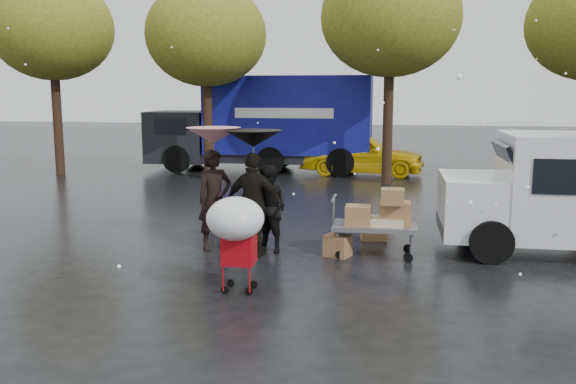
% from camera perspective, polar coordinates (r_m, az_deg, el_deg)
% --- Properties ---
extents(ground, '(90.00, 90.00, 0.00)m').
position_cam_1_polar(ground, '(10.66, -5.11, -6.74)').
color(ground, black).
rests_on(ground, ground).
extents(person_pink, '(0.82, 0.80, 1.89)m').
position_cam_1_polar(person_pink, '(11.50, -6.87, -0.74)').
color(person_pink, black).
rests_on(person_pink, ground).
extents(person_middle, '(1.00, 0.94, 1.62)m').
position_cam_1_polar(person_middle, '(11.26, -1.80, -1.58)').
color(person_middle, black).
rests_on(person_middle, ground).
extents(person_black, '(1.16, 0.62, 1.88)m').
position_cam_1_polar(person_black, '(11.01, -3.21, -1.16)').
color(person_black, black).
rests_on(person_black, ground).
extents(umbrella_pink, '(1.01, 1.01, 2.30)m').
position_cam_1_polar(umbrella_pink, '(11.35, -6.99, 5.24)').
color(umbrella_pink, '#4C4C4C').
rests_on(umbrella_pink, ground).
extents(umbrella_black, '(1.03, 1.03, 2.28)m').
position_cam_1_polar(umbrella_black, '(10.86, -3.27, 4.98)').
color(umbrella_black, '#4C4C4C').
rests_on(umbrella_black, ground).
extents(vendor_cart, '(1.52, 0.80, 1.27)m').
position_cam_1_polar(vendor_cart, '(11.07, 8.58, -2.33)').
color(vendor_cart, slate).
rests_on(vendor_cart, ground).
extents(shopping_cart, '(0.84, 0.84, 1.46)m').
position_cam_1_polar(shopping_cart, '(8.85, -4.89, -2.99)').
color(shopping_cart, '#B00A13').
rests_on(shopping_cart, ground).
extents(blue_truck, '(8.30, 2.60, 3.50)m').
position_cam_1_polar(blue_truck, '(22.82, -1.93, 6.40)').
color(blue_truck, navy).
rests_on(blue_truck, ground).
extents(box_ground_near, '(0.54, 0.49, 0.39)m').
position_cam_1_polar(box_ground_near, '(11.10, 4.68, -5.03)').
color(box_ground_near, brown).
rests_on(box_ground_near, ground).
extents(box_ground_far, '(0.55, 0.46, 0.38)m').
position_cam_1_polar(box_ground_far, '(12.41, 8.00, -3.56)').
color(box_ground_far, brown).
rests_on(box_ground_far, ground).
extents(yellow_taxi, '(4.50, 2.11, 1.49)m').
position_cam_1_polar(yellow_taxi, '(21.94, 6.92, 3.56)').
color(yellow_taxi, yellow).
rests_on(yellow_taxi, ground).
extents(tree_row, '(21.60, 4.40, 7.12)m').
position_cam_1_polar(tree_row, '(20.24, 0.83, 15.28)').
color(tree_row, black).
rests_on(tree_row, ground).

